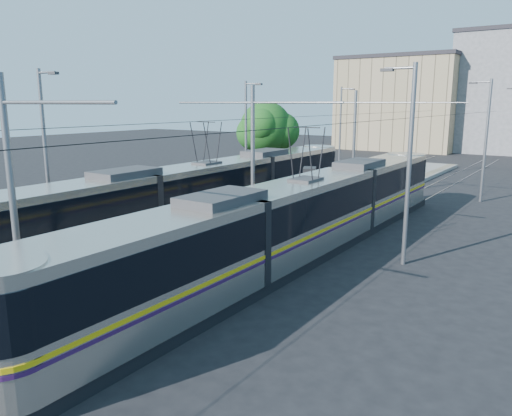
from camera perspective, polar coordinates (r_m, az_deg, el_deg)
The scene contains 12 objects.
ground at distance 18.94m, azimuth -14.39°, elevation -8.50°, with size 160.00×160.00×0.00m, color black.
platform at distance 32.24m, azimuth 8.76°, elevation 0.46°, with size 4.00×50.00×0.30m, color gray.
tactile_strip_left at distance 32.84m, azimuth 6.49°, elevation 1.01°, with size 0.70×50.00×0.01m, color gray.
tactile_strip_right at distance 31.63m, azimuth 11.14°, elevation 0.43°, with size 0.70×50.00×0.01m, color gray.
rails at distance 32.26m, azimuth 8.76°, elevation 0.22°, with size 8.71×70.00×0.03m.
tram_left at distance 27.10m, azimuth -5.57°, elevation 1.72°, with size 2.43×28.20×5.50m.
tram_right at distance 21.30m, azimuth 5.63°, elevation -0.68°, with size 2.43×28.57×5.50m.
catenary at distance 29.13m, azimuth 6.59°, elevation 7.99°, with size 9.20×70.00×7.00m.
street_lamps at distance 35.34m, azimuth 11.81°, elevation 7.95°, with size 15.18×38.22×8.00m.
shelter at distance 28.46m, azimuth 6.09°, elevation 2.13°, with size 1.16×1.38×2.63m.
tree at distance 40.32m, azimuth 1.60°, elevation 9.07°, with size 4.55×4.21×6.62m.
building_left at distance 75.34m, azimuth 16.40°, elevation 11.42°, with size 16.32×12.24×12.84m.
Camera 1 is at (13.51, -11.57, 6.49)m, focal length 35.00 mm.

